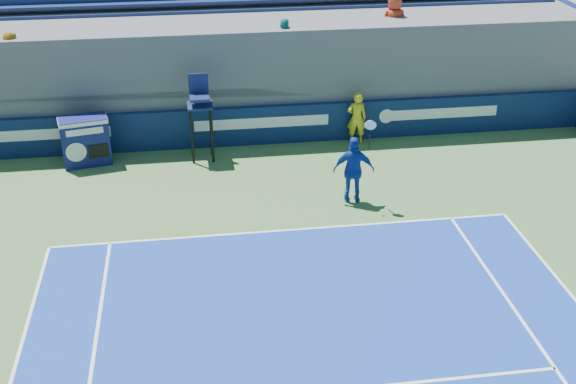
{
  "coord_description": "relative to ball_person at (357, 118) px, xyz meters",
  "views": [
    {
      "loc": [
        -2.04,
        -2.8,
        8.81
      ],
      "look_at": [
        0.0,
        11.5,
        1.25
      ],
      "focal_mm": 45.0,
      "sensor_mm": 36.0,
      "label": 1
    }
  ],
  "objects": [
    {
      "name": "back_hoarding",
      "position": [
        -2.81,
        0.34,
        -0.21
      ],
      "size": [
        20.4,
        0.21,
        1.2
      ],
      "color": "#0B1A42",
      "rests_on": "ground"
    },
    {
      "name": "ball_person",
      "position": [
        0.0,
        0.0,
        0.0
      ],
      "size": [
        0.62,
        0.45,
        1.59
      ],
      "primitive_type": "imported",
      "rotation": [
        0.0,
        0.0,
        3.01
      ],
      "color": "gold",
      "rests_on": "apron"
    },
    {
      "name": "umpire_chair",
      "position": [
        -4.62,
        -0.45,
        0.72
      ],
      "size": [
        0.71,
        0.71,
        2.48
      ],
      "color": "black",
      "rests_on": "ground"
    },
    {
      "name": "match_clock",
      "position": [
        -7.87,
        -0.35,
        -0.07
      ],
      "size": [
        1.44,
        0.97,
        1.4
      ],
      "color": "#101652",
      "rests_on": "ground"
    },
    {
      "name": "tennis_player",
      "position": [
        -0.91,
        -3.64,
        0.09
      ],
      "size": [
        1.09,
        0.6,
        2.57
      ],
      "color": "#123798",
      "rests_on": "apron"
    },
    {
      "name": "stadium_seating",
      "position": [
        -2.85,
        2.39,
        1.04
      ],
      "size": [
        21.0,
        4.05,
        5.07
      ],
      "color": "#4B4B50",
      "rests_on": "ground"
    }
  ]
}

